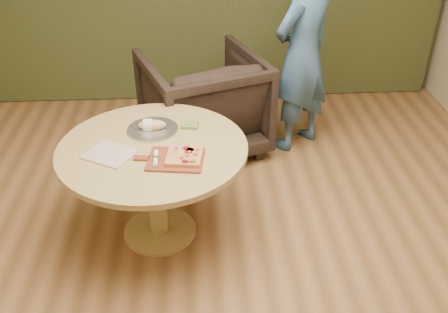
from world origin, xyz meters
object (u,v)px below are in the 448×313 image
at_px(pizza_paddle, 174,160).
at_px(flatbread_pizza, 185,156).
at_px(pedestal_table, 154,164).
at_px(person_standing, 303,54).
at_px(armchair, 203,98).
at_px(serving_tray, 153,130).
at_px(cutlery_roll, 156,158).
at_px(bread_roll, 151,125).

distance_m(pizza_paddle, flatbread_pizza, 0.07).
height_order(pedestal_table, person_standing, person_standing).
distance_m(armchair, person_standing, 0.96).
bearing_deg(flatbread_pizza, pizza_paddle, -175.40).
relative_size(pizza_paddle, serving_tray, 1.30).
xyz_separation_m(pedestal_table, pizza_paddle, (0.15, -0.18, 0.15)).
bearing_deg(person_standing, pizza_paddle, 13.95).
height_order(serving_tray, armchair, armchair).
relative_size(pedestal_table, person_standing, 0.71).
bearing_deg(flatbread_pizza, cutlery_roll, -173.50).
distance_m(flatbread_pizza, serving_tray, 0.45).
height_order(bread_roll, armchair, armchair).
bearing_deg(bread_roll, pedestal_table, -84.66).
xyz_separation_m(cutlery_roll, serving_tray, (-0.05, 0.41, -0.02)).
xyz_separation_m(pizza_paddle, person_standing, (1.08, 1.41, 0.14)).
bearing_deg(pizza_paddle, pedestal_table, 136.74).
bearing_deg(armchair, pizza_paddle, 61.38).
distance_m(cutlery_roll, person_standing, 1.86).
distance_m(pedestal_table, cutlery_roll, 0.26).
relative_size(serving_tray, bread_roll, 1.84).
height_order(pizza_paddle, cutlery_roll, cutlery_roll).
bearing_deg(pizza_paddle, armchair, 89.06).
xyz_separation_m(cutlery_roll, person_standing, (1.20, 1.42, 0.11)).
relative_size(pedestal_table, bread_roll, 6.58).
height_order(pizza_paddle, bread_roll, bread_roll).
xyz_separation_m(flatbread_pizza, armchair, (0.14, 1.38, -0.27)).
relative_size(pizza_paddle, bread_roll, 2.40).
distance_m(cutlery_roll, armchair, 1.47).
xyz_separation_m(armchair, person_standing, (0.88, 0.02, 0.39)).
height_order(flatbread_pizza, person_standing, person_standing).
bearing_deg(cutlery_roll, serving_tray, 95.34).
bearing_deg(bread_roll, cutlery_roll, -82.35).
distance_m(cutlery_roll, bread_roll, 0.41).
height_order(pizza_paddle, person_standing, person_standing).
xyz_separation_m(serving_tray, armchair, (0.37, 0.99, -0.25)).
height_order(pedestal_table, flatbread_pizza, flatbread_pizza).
xyz_separation_m(pedestal_table, serving_tray, (-0.01, 0.21, 0.15)).
relative_size(pedestal_table, flatbread_pizza, 5.15).
distance_m(pedestal_table, pizza_paddle, 0.28).
distance_m(flatbread_pizza, bread_roll, 0.46).
bearing_deg(serving_tray, armchair, 69.76).
height_order(flatbread_pizza, serving_tray, flatbread_pizza).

